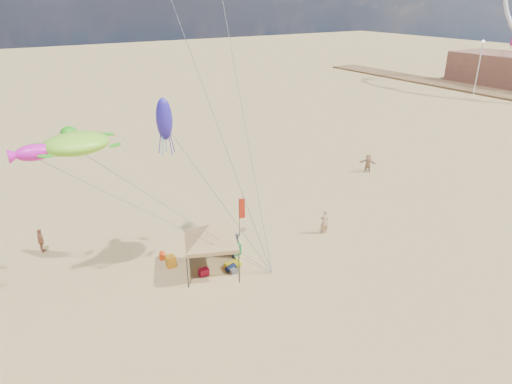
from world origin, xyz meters
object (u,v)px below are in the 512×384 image
person_far_a (41,241)px  lamp_north (480,58)px  chair_green (236,249)px  person_near_c (210,242)px  cooler_red (204,272)px  person_far_c (368,163)px  beach_cart (233,264)px  cooler_blue (222,233)px  chair_yellow (171,261)px  feather_flag (241,211)px  canopy_tent (210,227)px  person_near_b (237,245)px  person_near_a (324,221)px

person_far_a → lamp_north: lamp_north is taller
chair_green → person_far_a: (-9.92, 6.49, 0.43)m
person_near_c → cooler_red: bearing=60.4°
person_near_c → person_far_a: bearing=-26.6°
chair_green → person_far_c: size_ratio=0.43×
chair_green → beach_cart: chair_green is taller
cooler_blue → lamp_north: (55.81, 20.11, 5.33)m
chair_yellow → lamp_north: (60.06, 21.81, 5.17)m
beach_cart → person_far_a: person_far_a is taller
person_far_a → chair_green: bearing=-132.5°
chair_yellow → beach_cart: bearing=-32.8°
person_near_c → person_far_a: person_near_c is taller
chair_green → person_near_c: 1.60m
feather_flag → chair_green: 2.72m
canopy_tent → cooler_red: bearing=-170.0°
beach_cart → cooler_blue: bearing=71.5°
person_near_b → person_near_a: bearing=-44.9°
feather_flag → chair_green: (-1.43, -1.77, -1.48)m
person_far_a → person_far_c: bearing=-100.2°
person_near_a → person_far_c: person_near_a is taller
chair_green → person_far_a: person_far_a is taller
cooler_blue → lamp_north: bearing=19.8°
feather_flag → person_near_a: (4.81, -2.52, -0.96)m
person_far_a → person_far_c: (26.83, -0.37, 0.04)m
person_near_b → person_near_c: person_near_c is taller
cooler_blue → feather_flag: bearing=-33.2°
cooler_red → chair_green: (2.64, 1.00, 0.16)m
person_far_a → lamp_north: size_ratio=0.19×
chair_green → beach_cart: (-0.86, -1.18, -0.15)m
cooler_blue → person_near_a: bearing=-28.7°
canopy_tent → cooler_blue: bearing=54.1°
cooler_red → lamp_north: bearing=21.8°
canopy_tent → chair_green: 3.39m
beach_cart → person_near_b: 1.35m
cooler_blue → person_near_c: bearing=-135.2°
chair_green → person_near_b: (-0.07, -0.24, 0.42)m
cooler_red → lamp_north: (58.81, 23.58, 5.33)m
cooler_blue → chair_yellow: size_ratio=0.77×
canopy_tent → person_near_b: 2.99m
cooler_blue → chair_yellow: (-4.24, -1.70, 0.16)m
canopy_tent → cooler_red: 2.73m
person_near_c → cooler_blue: bearing=-128.5°
chair_yellow → person_near_a: person_near_a is taller
person_near_c → person_far_c: person_far_c is taller
cooler_red → person_near_a: size_ratio=0.31×
person_near_b → cooler_blue: bearing=40.7°
cooler_blue → beach_cart: cooler_blue is taller
person_near_c → person_far_c: size_ratio=0.98×
canopy_tent → person_far_c: canopy_tent is taller
feather_flag → beach_cart: 4.07m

